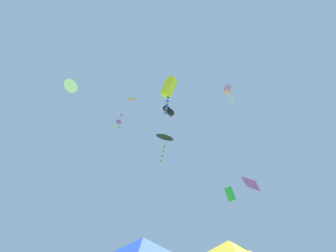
{
  "coord_description": "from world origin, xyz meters",
  "views": [
    {
      "loc": [
        -0.77,
        -6.16,
        1.73
      ],
      "look_at": [
        -0.78,
        12.79,
        14.31
      ],
      "focal_mm": 24.25,
      "sensor_mm": 36.0,
      "label": 1
    }
  ],
  "objects": [
    {
      "name": "canopy_tent_blue",
      "position": [
        -2.0,
        6.23,
        2.84
      ],
      "size": [
        3.12,
        3.12,
        3.34
      ],
      "color": "#9E9EA3",
      "rests_on": "ground"
    },
    {
      "name": "canopy_tent_yellow",
      "position": [
        3.32,
        11.01,
        3.19
      ],
      "size": [
        3.51,
        3.51,
        3.76
      ],
      "color": "#9E9EA3",
      "rests_on": "ground"
    },
    {
      "name": "kite_black_box",
      "position": [
        -0.72,
        12.6,
        16.09
      ],
      "size": [
        1.27,
        0.72,
        1.3
      ],
      "color": "black"
    },
    {
      "name": "kite_black_delta",
      "position": [
        -1.04,
        10.83,
        11.82
      ],
      "size": [
        2.19,
        2.2,
        2.96
      ],
      "color": "black"
    },
    {
      "name": "kite_purple_box",
      "position": [
        -9.39,
        27.9,
        26.8
      ],
      "size": [
        0.43,
        0.5,
        0.61
      ],
      "color": "purple"
    },
    {
      "name": "kite_pink_box",
      "position": [
        6.62,
        14.75,
        20.96
      ],
      "size": [
        1.18,
        1.04,
        3.4
      ],
      "color": "pink"
    },
    {
      "name": "kite_orange_delta",
      "position": [
        -6.91,
        22.98,
        26.6
      ],
      "size": [
        1.68,
        1.63,
        0.79
      ],
      "color": "orange"
    },
    {
      "name": "kite_lime_diamond",
      "position": [
        -10.5,
        27.86,
        24.24
      ],
      "size": [
        1.32,
        1.28,
        0.58
      ],
      "color": "#75D138"
    },
    {
      "name": "kite_purple_delta",
      "position": [
        -8.75,
        24.07,
        22.64
      ],
      "size": [
        1.27,
        1.27,
        1.71
      ],
      "color": "purple"
    },
    {
      "name": "kite_white_delta",
      "position": [
        -10.49,
        10.53,
        17.65
      ],
      "size": [
        1.93,
        1.87,
        0.92
      ],
      "color": "white"
    },
    {
      "name": "kite_purple_diamond",
      "position": [
        6.56,
        13.16,
        8.52
      ],
      "size": [
        1.48,
        1.31,
        1.0
      ],
      "color": "purple"
    },
    {
      "name": "kite_yellow_box",
      "position": [
        -0.73,
        4.07,
        11.29
      ],
      "size": [
        1.08,
        0.9,
        3.03
      ],
      "color": "yellow"
    },
    {
      "name": "kite_green_box",
      "position": [
        5.54,
        16.89,
        8.71
      ],
      "size": [
        1.08,
        0.96,
        1.46
      ],
      "color": "green"
    }
  ]
}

